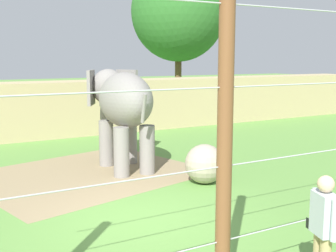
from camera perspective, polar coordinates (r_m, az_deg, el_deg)
name	(u,v)px	position (r m, az deg, el deg)	size (l,w,h in m)	color
ground_plane	(141,221)	(8.81, -3.56, -12.19)	(120.00, 120.00, 0.00)	#609342
dirt_patch	(87,174)	(12.36, -10.46, -6.10)	(5.76, 4.74, 0.01)	#937F5B
embankment_wall	(24,111)	(18.22, -18.10, 1.92)	(36.00, 1.80, 2.20)	tan
elephant	(122,103)	(12.65, -5.99, 2.93)	(1.67, 3.80, 2.82)	gray
enrichment_ball	(205,164)	(11.20, 4.76, -4.91)	(1.00, 1.00, 1.00)	tan
cable_fence	(232,147)	(5.85, 8.28, -2.71)	(8.02, 0.21, 3.98)	brown
zookeeper	(323,231)	(6.22, 19.46, -12.72)	(0.32, 0.59, 1.67)	tan
tree_far_left	(178,12)	(29.74, 1.36, 14.58)	(6.19, 6.19, 9.40)	brown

